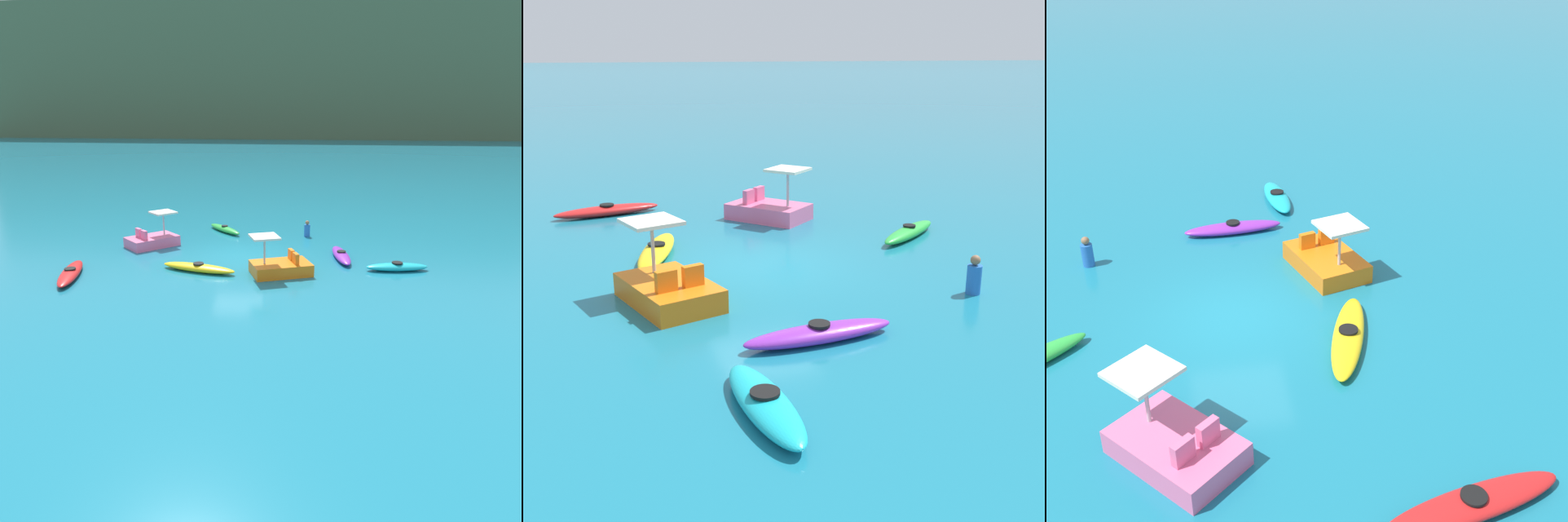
% 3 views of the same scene
% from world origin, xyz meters
% --- Properties ---
extents(ground_plane, '(600.00, 600.00, 0.00)m').
position_xyz_m(ground_plane, '(0.00, 0.00, 0.00)').
color(ground_plane, '#19728C').
extents(kayak_red, '(1.34, 3.48, 0.37)m').
position_xyz_m(kayak_red, '(-6.67, -3.30, 0.16)').
color(kayak_red, red).
rests_on(kayak_red, ground_plane).
extents(kayak_yellow, '(3.38, 1.74, 0.37)m').
position_xyz_m(kayak_yellow, '(-1.54, -2.44, 0.16)').
color(kayak_yellow, yellow).
rests_on(kayak_yellow, ground_plane).
extents(kayak_cyan, '(2.68, 0.88, 0.37)m').
position_xyz_m(kayak_cyan, '(6.87, -2.07, 0.16)').
color(kayak_cyan, '#19B7C6').
rests_on(kayak_cyan, ground_plane).
extents(kayak_purple, '(0.83, 2.99, 0.37)m').
position_xyz_m(kayak_purple, '(4.74, -0.39, 0.16)').
color(kayak_purple, purple).
rests_on(kayak_purple, ground_plane).
extents(pedal_boat_pink, '(2.79, 2.71, 1.68)m').
position_xyz_m(pedal_boat_pink, '(-4.50, 1.52, 0.34)').
color(pedal_boat_pink, pink).
rests_on(pedal_boat_pink, ground_plane).
extents(pedal_boat_orange, '(2.73, 2.12, 1.68)m').
position_xyz_m(pedal_boat_orange, '(1.91, -2.69, 0.34)').
color(pedal_boat_orange, orange).
rests_on(pedal_boat_orange, ground_plane).
extents(person_near_shore, '(0.38, 0.38, 0.88)m').
position_xyz_m(person_near_shore, '(3.42, 3.76, 0.39)').
color(person_near_shore, blue).
rests_on(person_near_shore, ground_plane).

